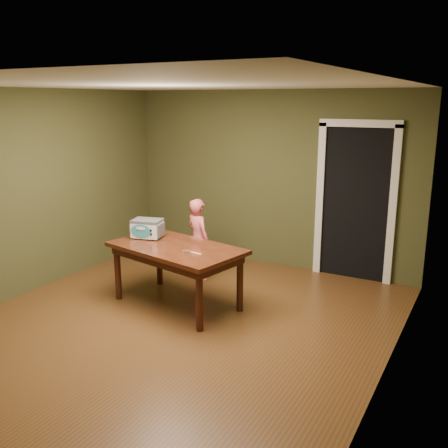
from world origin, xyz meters
name	(u,v)px	position (x,y,z in m)	size (l,w,h in m)	color
floor	(177,324)	(0.00, 0.00, 0.00)	(5.00, 5.00, 0.00)	brown
room_shell	(173,173)	(0.00, 0.00, 1.71)	(4.52, 5.02, 2.61)	#424625
doorway	(361,201)	(1.30, 2.78, 1.06)	(1.10, 0.66, 2.25)	black
dining_table	(176,254)	(-0.30, 0.47, 0.65)	(1.75, 1.20, 0.75)	black
toy_oven	(147,228)	(-0.83, 0.60, 0.88)	(0.43, 0.34, 0.24)	#4C4F54
baking_pan	(187,251)	(-0.06, 0.32, 0.76)	(0.10, 0.10, 0.02)	silver
spatula	(195,253)	(0.05, 0.33, 0.75)	(0.18, 0.03, 0.01)	#D5C05C
child	(198,239)	(-0.56, 1.38, 0.57)	(0.42, 0.27, 1.15)	#E25D61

